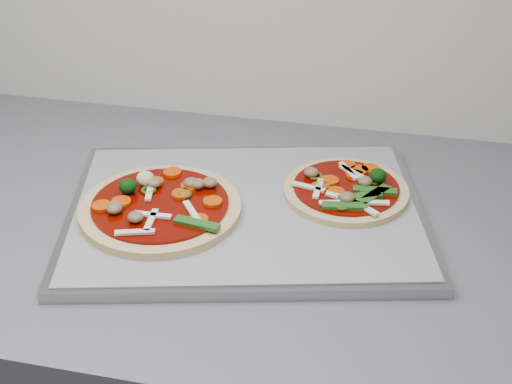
# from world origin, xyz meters

# --- Properties ---
(countertop) EXTENTS (3.60, 0.60, 0.04)m
(countertop) POSITION_xyz_m (0.00, 1.30, 0.88)
(countertop) COLOR slate
(countertop) RESTS_ON base_cabinet
(baking_tray) EXTENTS (0.53, 0.44, 0.02)m
(baking_tray) POSITION_xyz_m (-0.25, 1.31, 0.91)
(baking_tray) COLOR #96969B
(baking_tray) RESTS_ON countertop
(parchment) EXTENTS (0.51, 0.42, 0.00)m
(parchment) POSITION_xyz_m (-0.25, 1.31, 0.92)
(parchment) COLOR gray
(parchment) RESTS_ON baking_tray
(pizza_left) EXTENTS (0.22, 0.22, 0.04)m
(pizza_left) POSITION_xyz_m (-0.35, 1.27, 0.93)
(pizza_left) COLOR #E0B47B
(pizza_left) RESTS_ON parchment
(pizza_right) EXTENTS (0.20, 0.20, 0.03)m
(pizza_right) POSITION_xyz_m (-0.12, 1.37, 0.93)
(pizza_right) COLOR #E0B47B
(pizza_right) RESTS_ON parchment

